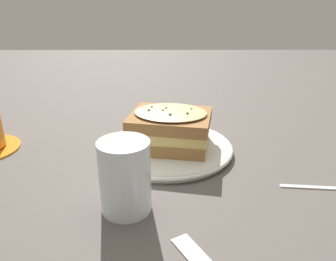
# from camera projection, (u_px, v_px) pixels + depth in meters

# --- Properties ---
(ground_plane) EXTENTS (2.40, 2.40, 0.00)m
(ground_plane) POSITION_uv_depth(u_px,v_px,m) (183.00, 151.00, 0.61)
(ground_plane) COLOR #514C47
(dinner_plate) EXTENTS (0.24, 0.24, 0.01)m
(dinner_plate) POSITION_uv_depth(u_px,v_px,m) (168.00, 147.00, 0.61)
(dinner_plate) COLOR silver
(dinner_plate) RESTS_ON ground_plane
(sandwich) EXTENTS (0.14, 0.16, 0.07)m
(sandwich) POSITION_uv_depth(u_px,v_px,m) (169.00, 128.00, 0.59)
(sandwich) COLOR olive
(sandwich) RESTS_ON dinner_plate
(water_glass) EXTENTS (0.07, 0.07, 0.10)m
(water_glass) POSITION_uv_depth(u_px,v_px,m) (125.00, 177.00, 0.43)
(water_glass) COLOR silver
(water_glass) RESTS_ON ground_plane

